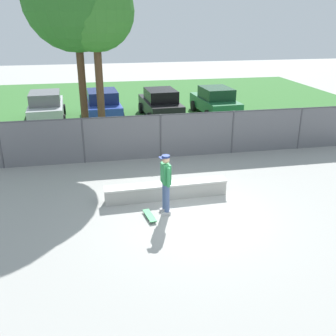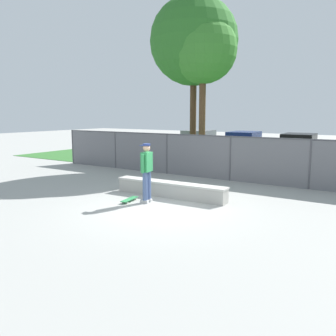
{
  "view_description": "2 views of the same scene",
  "coord_description": "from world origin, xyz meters",
  "views": [
    {
      "loc": [
        -2.58,
        -9.79,
        5.52
      ],
      "look_at": [
        -0.49,
        0.96,
        1.16
      ],
      "focal_mm": 40.9,
      "sensor_mm": 36.0,
      "label": 1
    },
    {
      "loc": [
        5.79,
        -8.49,
        2.77
      ],
      "look_at": [
        -0.14,
        0.6,
        1.09
      ],
      "focal_mm": 38.15,
      "sensor_mm": 36.0,
      "label": 2
    }
  ],
  "objects": [
    {
      "name": "ground_plane",
      "position": [
        0.0,
        0.0,
        0.0
      ],
      "size": [
        80.0,
        80.0,
        0.0
      ],
      "primitive_type": "plane",
      "color": "#9E9E99"
    },
    {
      "name": "grass_strip",
      "position": [
        0.0,
        15.35,
        0.01
      ],
      "size": [
        30.65,
        20.0,
        0.02
      ],
      "primitive_type": "cube",
      "color": "#336B2D",
      "rests_on": "ground"
    },
    {
      "name": "concrete_ledge",
      "position": [
        -0.49,
        1.25,
        0.26
      ],
      "size": [
        4.01,
        0.61,
        0.51
      ],
      "color": "#A8A59E",
      "rests_on": "ground"
    },
    {
      "name": "skateboarder",
      "position": [
        -0.69,
        0.24,
        1.03
      ],
      "size": [
        0.33,
        0.6,
        1.84
      ],
      "color": "beige",
      "rests_on": "ground"
    },
    {
      "name": "skateboard",
      "position": [
        -1.22,
        0.03,
        0.07
      ],
      "size": [
        0.32,
        0.82,
        0.09
      ],
      "color": "#2D8C4C",
      "rests_on": "ground"
    },
    {
      "name": "chainlink_fence",
      "position": [
        0.0,
        5.05,
        1.0
      ],
      "size": [
        18.72,
        0.07,
        1.85
      ],
      "color": "#4C4C51",
      "rests_on": "ground"
    },
    {
      "name": "tree_near_right",
      "position": [
        -2.3,
        6.91,
        5.66
      ],
      "size": [
        3.19,
        3.19,
        7.3
      ],
      "color": "#513823",
      "rests_on": "ground"
    },
    {
      "name": "car_silver",
      "position": [
        -5.22,
        12.13,
        0.84
      ],
      "size": [
        2.2,
        4.3,
        1.66
      ],
      "color": "#B7BABF",
      "rests_on": "ground"
    },
    {
      "name": "car_blue",
      "position": [
        -2.1,
        12.05,
        0.84
      ],
      "size": [
        2.2,
        4.3,
        1.66
      ],
      "color": "#233D9E",
      "rests_on": "ground"
    },
    {
      "name": "car_black",
      "position": [
        1.16,
        11.71,
        0.84
      ],
      "size": [
        2.2,
        4.3,
        1.66
      ],
      "color": "black",
      "rests_on": "ground"
    },
    {
      "name": "car_green",
      "position": [
        4.45,
        11.7,
        0.84
      ],
      "size": [
        2.2,
        4.3,
        1.66
      ],
      "color": "#1E6638",
      "rests_on": "ground"
    }
  ]
}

